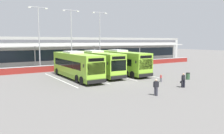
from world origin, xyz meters
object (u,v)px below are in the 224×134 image
(coach_bus_left_centre, at_px, (97,64))
(pedestrian_in_dark_coat, at_px, (156,87))
(lamp_post_west, at_px, (39,35))
(coach_bus_leftmost, at_px, (76,66))
(lamp_post_centre, at_px, (71,35))
(pedestrian_with_handbag, at_px, (183,80))
(lamp_post_east, at_px, (100,35))
(coach_bus_centre, at_px, (121,63))
(pedestrian_child, at_px, (161,78))
(litter_bin, at_px, (188,76))

(coach_bus_left_centre, relative_size, pedestrian_in_dark_coat, 7.51)
(lamp_post_west, bearing_deg, pedestrian_in_dark_coat, -78.85)
(coach_bus_leftmost, height_order, lamp_post_west, lamp_post_west)
(coach_bus_leftmost, height_order, lamp_post_centre, lamp_post_centre)
(pedestrian_with_handbag, bearing_deg, pedestrian_in_dark_coat, -167.62)
(lamp_post_west, distance_m, lamp_post_east, 12.15)
(pedestrian_with_handbag, distance_m, lamp_post_east, 23.84)
(lamp_post_east, bearing_deg, coach_bus_centre, -100.97)
(pedestrian_child, bearing_deg, coach_bus_leftmost, 134.50)
(coach_bus_leftmost, distance_m, pedestrian_child, 11.56)
(pedestrian_child, relative_size, lamp_post_centre, 0.09)
(coach_bus_centre, xyz_separation_m, lamp_post_east, (2.05, 10.58, 4.50))
(lamp_post_east, xyz_separation_m, litter_bin, (2.53, -19.90, -5.82))
(lamp_post_east, relative_size, litter_bin, 11.83)
(coach_bus_leftmost, relative_size, coach_bus_left_centre, 1.00)
(coach_bus_centre, bearing_deg, litter_bin, -63.83)
(coach_bus_left_centre, height_order, coach_bus_centre, same)
(lamp_post_east, bearing_deg, lamp_post_centre, 178.74)
(coach_bus_leftmost, bearing_deg, pedestrian_in_dark_coat, -78.91)
(lamp_post_west, bearing_deg, coach_bus_left_centre, -58.02)
(coach_bus_left_centre, xyz_separation_m, pedestrian_in_dark_coat, (-1.31, -14.25, -0.91))
(coach_bus_left_centre, xyz_separation_m, pedestrian_with_handbag, (3.88, -13.11, -0.93))
(pedestrian_with_handbag, distance_m, lamp_post_centre, 24.16)
(coach_bus_left_centre, relative_size, pedestrian_child, 12.12)
(coach_bus_leftmost, xyz_separation_m, litter_bin, (12.53, -8.76, -1.32))
(coach_bus_centre, xyz_separation_m, pedestrian_child, (0.10, -8.76, -1.24))
(coach_bus_leftmost, xyz_separation_m, pedestrian_in_dark_coat, (2.57, -13.10, -0.91))
(pedestrian_in_dark_coat, distance_m, litter_bin, 10.88)
(coach_bus_left_centre, xyz_separation_m, litter_bin, (8.66, -9.90, -1.32))
(coach_bus_centre, height_order, lamp_post_centre, lamp_post_centre)
(lamp_post_east, bearing_deg, coach_bus_left_centre, -121.53)
(lamp_post_east, bearing_deg, pedestrian_child, -95.75)
(pedestrian_child, distance_m, litter_bin, 4.51)
(coach_bus_centre, xyz_separation_m, litter_bin, (4.58, -9.32, -1.32))
(coach_bus_left_centre, height_order, litter_bin, coach_bus_left_centre)
(coach_bus_leftmost, xyz_separation_m, lamp_post_centre, (3.96, 11.28, 4.50))
(coach_bus_centre, height_order, pedestrian_with_handbag, coach_bus_centre)
(lamp_post_east, bearing_deg, pedestrian_with_handbag, -95.57)
(lamp_post_centre, distance_m, litter_bin, 22.55)
(coach_bus_left_centre, bearing_deg, pedestrian_in_dark_coat, -95.24)
(lamp_post_west, height_order, lamp_post_east, same)
(coach_bus_left_centre, distance_m, pedestrian_child, 10.31)
(pedestrian_in_dark_coat, bearing_deg, pedestrian_child, 41.76)
(coach_bus_left_centre, bearing_deg, pedestrian_child, -65.90)
(coach_bus_centre, bearing_deg, lamp_post_centre, 110.46)
(pedestrian_in_dark_coat, relative_size, lamp_post_west, 0.15)
(litter_bin, bearing_deg, coach_bus_left_centre, 131.17)
(coach_bus_left_centre, distance_m, coach_bus_centre, 4.12)
(lamp_post_centre, bearing_deg, pedestrian_child, -78.12)
(coach_bus_leftmost, xyz_separation_m, pedestrian_with_handbag, (7.75, -11.96, -0.93))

